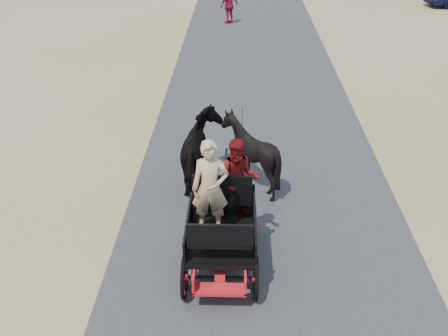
{
  "coord_description": "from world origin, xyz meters",
  "views": [
    {
      "loc": [
        -0.58,
        -10.47,
        6.56
      ],
      "look_at": [
        -0.86,
        -0.38,
        1.2
      ],
      "focal_mm": 45.0,
      "sensor_mm": 36.0,
      "label": 1
    }
  ],
  "objects_px": {
    "carriage": "(222,248)",
    "horse_right": "(250,153)",
    "pedestrian": "(229,5)",
    "horse_left": "(202,153)"
  },
  "relations": [
    {
      "from": "horse_right",
      "to": "pedestrian",
      "type": "bearing_deg",
      "value": -87.2
    },
    {
      "from": "carriage",
      "to": "horse_left",
      "type": "relative_size",
      "value": 1.2
    },
    {
      "from": "carriage",
      "to": "horse_left",
      "type": "bearing_deg",
      "value": 100.39
    },
    {
      "from": "carriage",
      "to": "horse_right",
      "type": "relative_size",
      "value": 1.41
    },
    {
      "from": "horse_left",
      "to": "horse_right",
      "type": "height_order",
      "value": "horse_right"
    },
    {
      "from": "carriage",
      "to": "pedestrian",
      "type": "xyz_separation_m",
      "value": [
        -0.22,
        18.83,
        0.5
      ]
    },
    {
      "from": "carriage",
      "to": "horse_left",
      "type": "height_order",
      "value": "horse_left"
    },
    {
      "from": "pedestrian",
      "to": "horse_right",
      "type": "bearing_deg",
      "value": 54.46
    },
    {
      "from": "pedestrian",
      "to": "horse_left",
      "type": "bearing_deg",
      "value": 50.48
    },
    {
      "from": "horse_right",
      "to": "carriage",
      "type": "bearing_deg",
      "value": 79.61
    }
  ]
}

